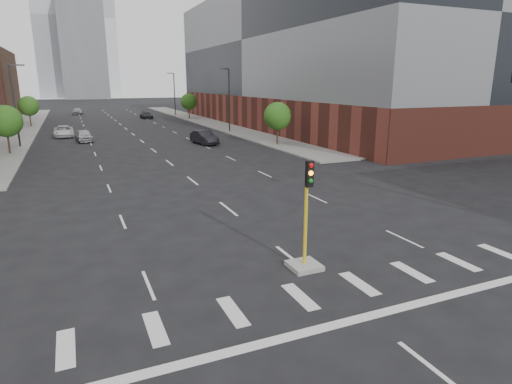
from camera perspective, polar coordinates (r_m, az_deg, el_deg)
sidewalk_left_far at (r=79.40m, az=-28.54°, el=7.58°), size 5.00×92.00×0.15m
sidewalk_right_far at (r=82.39m, az=-7.12°, el=9.40°), size 5.00×92.00×0.15m
building_right_main at (r=74.96m, az=7.06°, el=17.27°), size 24.00×70.00×22.00m
tower_left at (r=226.48m, az=-24.79°, el=20.30°), size 22.00×22.00×70.00m
tower_right at (r=267.40m, az=-20.70°, el=20.67°), size 20.00×20.00×80.00m
tower_mid at (r=205.46m, az=-22.14°, el=17.62°), size 18.00×18.00×44.00m
median_traffic_signal at (r=17.12m, az=6.59°, el=-7.12°), size 1.20×1.20×4.40m
streetlight_right_a at (r=63.55m, az=-3.69°, el=12.46°), size 1.60×0.22×9.07m
streetlight_right_b at (r=97.20m, az=-10.88°, el=12.94°), size 1.60×0.22×9.07m
streetlight_left at (r=55.08m, az=-29.44°, el=10.35°), size 1.60×0.22×9.07m
tree_left_near at (r=50.27m, az=-30.41°, el=8.14°), size 3.20×3.20×4.85m
tree_left_far at (r=80.08m, az=-28.06°, el=10.08°), size 3.20×3.20×4.85m
tree_right_near at (r=50.06m, az=2.90°, el=10.07°), size 3.20×3.20×4.85m
tree_right_far at (r=87.68m, az=-8.96°, el=11.82°), size 3.20×3.20×4.85m
car_near_left at (r=57.63m, az=-21.97°, el=7.00°), size 2.11×4.57×1.52m
car_mid_right at (r=51.68m, az=-6.93°, el=7.24°), size 2.40×5.11×1.62m
car_far_left at (r=63.73m, az=-24.26°, el=7.38°), size 2.48×5.36×1.49m
car_deep_right at (r=90.39m, az=-14.41°, el=9.90°), size 2.23×4.83×1.37m
car_distant at (r=106.20m, az=-22.70°, el=9.92°), size 2.50×4.86×1.58m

